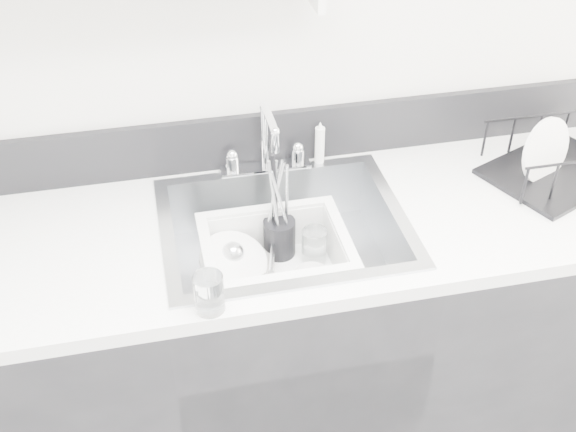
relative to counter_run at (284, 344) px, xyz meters
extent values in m
cube|color=silver|center=(0.00, 0.30, 0.84)|extent=(3.50, 0.02, 2.60)
cube|color=black|center=(0.00, 0.00, -0.02)|extent=(3.20, 0.62, 0.88)
cube|color=white|center=(0.00, 0.00, 0.44)|extent=(3.20, 0.62, 0.04)
cube|color=black|center=(0.00, 0.30, 0.54)|extent=(3.20, 0.02, 0.16)
cube|color=silver|center=(0.00, 0.25, 0.47)|extent=(0.26, 0.06, 0.02)
cylinder|color=silver|center=(-0.10, 0.25, 0.50)|extent=(0.04, 0.04, 0.05)
cylinder|color=silver|center=(0.10, 0.25, 0.50)|extent=(0.04, 0.04, 0.05)
cylinder|color=silver|center=(0.00, 0.25, 0.57)|extent=(0.02, 0.02, 0.20)
cylinder|color=silver|center=(0.00, 0.18, 0.68)|extent=(0.02, 0.15, 0.02)
cylinder|color=white|center=(0.16, 0.25, 0.53)|extent=(0.03, 0.03, 0.14)
cylinder|color=white|center=(-0.13, 0.00, 0.31)|extent=(0.20, 0.20, 0.01)
cylinder|color=white|center=(-0.12, 0.00, 0.33)|extent=(0.19, 0.19, 0.01)
cylinder|color=white|center=(-0.14, 0.00, 0.36)|extent=(0.22, 0.22, 0.08)
cylinder|color=black|center=(0.00, 0.06, 0.36)|extent=(0.09, 0.09, 0.11)
cylinder|color=silver|center=(-0.01, 0.07, 0.46)|extent=(0.01, 0.05, 0.22)
cylinder|color=silver|center=(0.01, 0.05, 0.45)|extent=(0.02, 0.04, 0.20)
cylinder|color=black|center=(-0.01, 0.07, 0.48)|extent=(0.01, 0.06, 0.24)
cylinder|color=white|center=(0.09, 0.01, 0.36)|extent=(0.09, 0.09, 0.10)
cylinder|color=white|center=(-0.23, -0.27, 0.51)|extent=(0.08, 0.08, 0.10)
imported|color=white|center=(0.06, -0.08, 0.32)|extent=(0.11, 0.11, 0.03)
camera|label=1|loc=(-0.31, -1.46, 1.62)|focal=45.00mm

